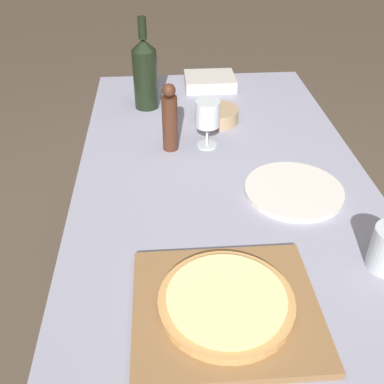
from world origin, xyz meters
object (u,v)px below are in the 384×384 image
at_px(wine_bottle, 145,73).
at_px(wine_glass, 207,115).
at_px(pizza, 226,301).
at_px(small_bowl, 217,115).
at_px(pepper_mill, 170,119).

xyz_separation_m(wine_bottle, wine_glass, (0.18, -0.29, -0.02)).
xyz_separation_m(pizza, wine_bottle, (-0.16, 0.93, 0.10)).
xyz_separation_m(pizza, small_bowl, (0.08, 0.80, -0.01)).
distance_m(wine_glass, small_bowl, 0.19).
distance_m(wine_bottle, small_bowl, 0.29).
bearing_deg(pizza, wine_bottle, 99.62).
distance_m(pizza, wine_bottle, 0.94).
distance_m(wine_bottle, pepper_mill, 0.31).
relative_size(pizza, small_bowl, 1.82).
relative_size(pizza, wine_glass, 1.78).
xyz_separation_m(pepper_mill, wine_glass, (0.11, 0.01, 0.00)).
height_order(pepper_mill, wine_glass, pepper_mill).
bearing_deg(wine_bottle, wine_glass, -57.75).
height_order(pizza, wine_glass, wine_glass).
relative_size(pizza, pepper_mill, 1.26).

